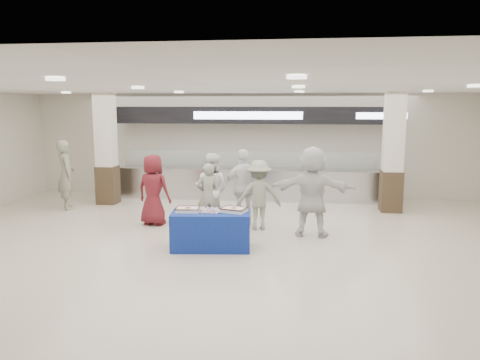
# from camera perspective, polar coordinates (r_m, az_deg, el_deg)

# --- Properties ---
(ground) EXTENTS (14.00, 14.00, 0.00)m
(ground) POSITION_cam_1_polar(r_m,az_deg,el_deg) (9.21, -2.75, -8.90)
(ground) COLOR beige
(ground) RESTS_ON ground
(serving_line) EXTENTS (8.70, 0.85, 2.80)m
(serving_line) POSITION_cam_1_polar(r_m,az_deg,el_deg) (14.20, 1.08, 2.28)
(serving_line) COLOR #BBBEC2
(serving_line) RESTS_ON ground
(column_left) EXTENTS (0.55, 0.55, 3.20)m
(column_left) POSITION_cam_1_polar(r_m,az_deg,el_deg) (14.04, -15.98, 3.38)
(column_left) COLOR #342517
(column_left) RESTS_ON ground
(column_right) EXTENTS (0.55, 0.55, 3.20)m
(column_right) POSITION_cam_1_polar(r_m,az_deg,el_deg) (13.11, 18.13, 2.90)
(column_right) COLOR #342517
(column_right) RESTS_ON ground
(display_table) EXTENTS (1.63, 0.95, 0.75)m
(display_table) POSITION_cam_1_polar(r_m,az_deg,el_deg) (9.41, -3.56, -6.14)
(display_table) COLOR navy
(display_table) RESTS_ON ground
(sheet_cake_left) EXTENTS (0.50, 0.41, 0.10)m
(sheet_cake_left) POSITION_cam_1_polar(r_m,az_deg,el_deg) (9.38, -6.38, -3.56)
(sheet_cake_left) COLOR white
(sheet_cake_left) RESTS_ON display_table
(sheet_cake_right) EXTENTS (0.56, 0.49, 0.10)m
(sheet_cake_right) POSITION_cam_1_polar(r_m,az_deg,el_deg) (9.30, -0.76, -3.60)
(sheet_cake_right) COLOR white
(sheet_cake_right) RESTS_ON display_table
(cupcake_tray) EXTENTS (0.49, 0.39, 0.07)m
(cupcake_tray) POSITION_cam_1_polar(r_m,az_deg,el_deg) (9.32, -3.83, -3.67)
(cupcake_tray) COLOR #B7B7BC
(cupcake_tray) RESTS_ON display_table
(civilian_maroon) EXTENTS (0.93, 0.71, 1.70)m
(civilian_maroon) POSITION_cam_1_polar(r_m,az_deg,el_deg) (11.35, -10.51, -1.18)
(civilian_maroon) COLOR maroon
(civilian_maroon) RESTS_ON ground
(soldier_a) EXTENTS (0.64, 0.52, 1.53)m
(soldier_a) POSITION_cam_1_polar(r_m,az_deg,el_deg) (10.89, -3.91, -1.92)
(soldier_a) COLOR gray
(soldier_a) RESTS_ON ground
(chef_tall) EXTENTS (0.97, 0.83, 1.73)m
(chef_tall) POSITION_cam_1_polar(r_m,az_deg,el_deg) (11.15, -3.52, -1.13)
(chef_tall) COLOR white
(chef_tall) RESTS_ON ground
(chef_short) EXTENTS (1.16, 0.83, 1.82)m
(chef_short) POSITION_cam_1_polar(r_m,az_deg,el_deg) (11.14, 0.51, -0.89)
(chef_short) COLOR white
(chef_short) RESTS_ON ground
(soldier_b) EXTENTS (1.12, 0.77, 1.60)m
(soldier_b) POSITION_cam_1_polar(r_m,az_deg,el_deg) (10.77, 2.29, -1.84)
(soldier_b) COLOR gray
(soldier_b) RESTS_ON ground
(civilian_white) EXTENTS (1.89, 0.77, 1.99)m
(civilian_white) POSITION_cam_1_polar(r_m,az_deg,el_deg) (10.27, 8.79, -1.39)
(civilian_white) COLOR silver
(civilian_white) RESTS_ON ground
(soldier_bg) EXTENTS (0.77, 0.83, 1.91)m
(soldier_bg) POSITION_cam_1_polar(r_m,az_deg,el_deg) (13.70, -20.44, 0.61)
(soldier_bg) COLOR gray
(soldier_bg) RESTS_ON ground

